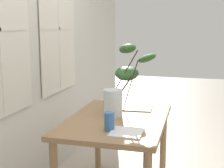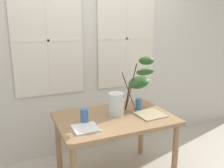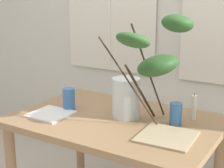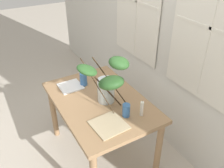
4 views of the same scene
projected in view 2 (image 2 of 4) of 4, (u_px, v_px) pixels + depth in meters
name	position (u px, v px, depth m)	size (l,w,h in m)	color
back_wall_with_windows	(88.00, 36.00, 3.04)	(5.85, 0.14, 3.07)	beige
dining_table	(115.00, 126.00, 2.52)	(1.20, 0.82, 0.74)	#93704C
vase_with_branches	(129.00, 90.00, 2.49)	(0.50, 0.52, 0.63)	silver
drinking_glass_blue_left	(84.00, 116.00, 2.33)	(0.08, 0.08, 0.14)	#386BAD
drinking_glass_blue_right	(139.00, 104.00, 2.69)	(0.07, 0.07, 0.13)	#386BAD
plate_square_left	(86.00, 128.00, 2.21)	(0.23, 0.23, 0.01)	white
plate_square_right	(150.00, 114.00, 2.54)	(0.28, 0.28, 0.01)	tan
pillar_candle	(138.00, 99.00, 2.82)	(0.03, 0.03, 0.16)	silver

